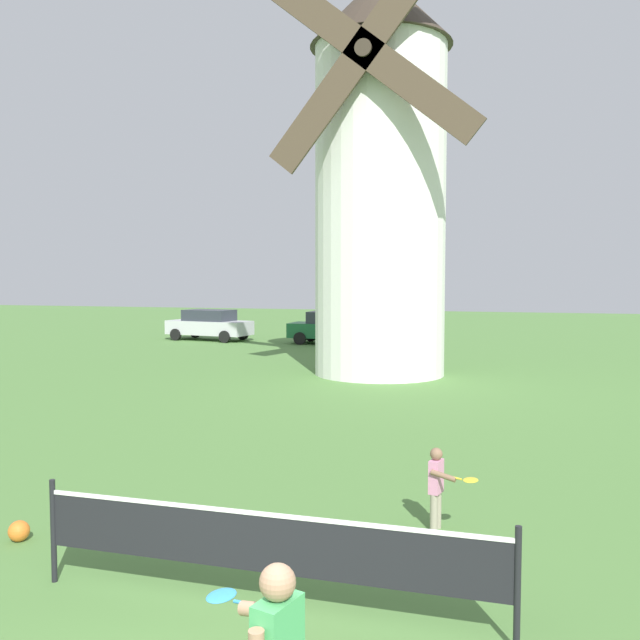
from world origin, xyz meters
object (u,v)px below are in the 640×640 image
Objects in this scene: player_far at (438,484)px; parked_car_green at (334,327)px; windmill at (380,171)px; parked_car_silver at (209,324)px; stray_ball at (19,531)px; tennis_net at (262,543)px.

player_far is 23.86m from parked_car_green.
windmill is 2.93× the size of parked_car_silver.
windmill is 12.51× the size of player_far.
windmill reaches higher than stray_ball.
parked_car_silver is (-14.08, 22.72, 0.21)m from player_far.
parked_car_green is at bearing 96.01° from stray_ball.
parked_car_green reaches higher than tennis_net.
stray_ball is 24.60m from parked_car_green.
player_far is at bearing 20.19° from stray_ball.
stray_ball is 0.06× the size of parked_car_green.
parked_car_silver reaches higher than player_far.
windmill is at bearing 84.46° from stray_ball.
stray_ball is at bearing 167.05° from tennis_net.
parked_car_silver reaches higher than tennis_net.
windmill is 3.07× the size of parked_car_green.
parked_car_silver is at bearing 116.62° from tennis_net.
parked_car_green is at bearing 103.49° from tennis_net.
player_far is 26.73m from parked_car_silver.
stray_ball is at bearing -83.99° from parked_car_green.
windmill reaches higher than parked_car_silver.
windmill is 52.20× the size of stray_ball.
parked_car_silver is 6.63m from parked_car_green.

